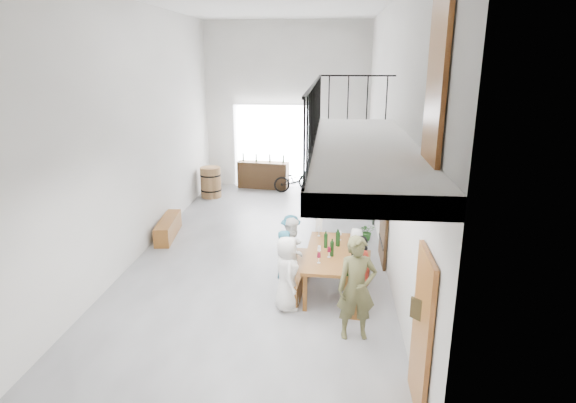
# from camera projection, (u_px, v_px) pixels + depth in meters

# --- Properties ---
(floor) EXTENTS (12.00, 12.00, 0.00)m
(floor) POSITION_uv_depth(u_px,v_px,m) (263.00, 251.00, 11.17)
(floor) COLOR slate
(floor) RESTS_ON ground
(room_walls) EXTENTS (12.00, 12.00, 12.00)m
(room_walls) POSITION_uv_depth(u_px,v_px,m) (260.00, 95.00, 10.15)
(room_walls) COLOR silver
(room_walls) RESTS_ON ground
(gateway_portal) EXTENTS (2.80, 0.08, 2.80)m
(gateway_portal) POSITION_uv_depth(u_px,v_px,m) (275.00, 146.00, 16.47)
(gateway_portal) COLOR white
(gateway_portal) RESTS_ON ground
(right_wall_decor) EXTENTS (0.07, 8.28, 5.07)m
(right_wall_decor) POSITION_uv_depth(u_px,v_px,m) (395.00, 207.00, 8.66)
(right_wall_decor) COLOR #945620
(right_wall_decor) RESTS_ON ground
(balcony) EXTENTS (1.52, 5.62, 4.00)m
(balcony) POSITION_uv_depth(u_px,v_px,m) (362.00, 153.00, 7.17)
(balcony) COLOR white
(balcony) RESTS_ON ground
(tasting_table) EXTENTS (0.96, 2.12, 0.79)m
(tasting_table) POSITION_uv_depth(u_px,v_px,m) (329.00, 255.00, 9.16)
(tasting_table) COLOR brown
(tasting_table) RESTS_ON ground
(bench_inner) EXTENTS (0.47, 1.92, 0.44)m
(bench_inner) POSITION_uv_depth(u_px,v_px,m) (297.00, 277.00, 9.38)
(bench_inner) COLOR brown
(bench_inner) RESTS_ON ground
(bench_wall) EXTENTS (0.56, 2.08, 0.47)m
(bench_wall) POSITION_uv_depth(u_px,v_px,m) (359.00, 281.00, 9.15)
(bench_wall) COLOR brown
(bench_wall) RESTS_ON ground
(tableware) EXTENTS (0.49, 1.43, 0.35)m
(tableware) POSITION_uv_depth(u_px,v_px,m) (330.00, 242.00, 9.19)
(tableware) COLOR black
(tableware) RESTS_ON tasting_table
(side_bench) EXTENTS (0.55, 1.67, 0.46)m
(side_bench) POSITION_uv_depth(u_px,v_px,m) (168.00, 228.00, 12.04)
(side_bench) COLOR brown
(side_bench) RESTS_ON ground
(oak_barrel) EXTENTS (0.66, 0.66, 0.97)m
(oak_barrel) POSITION_uv_depth(u_px,v_px,m) (211.00, 182.00, 15.41)
(oak_barrel) COLOR brown
(oak_barrel) RESTS_ON ground
(serving_counter) EXTENTS (1.78, 0.72, 0.91)m
(serving_counter) POSITION_uv_depth(u_px,v_px,m) (263.00, 175.00, 16.50)
(serving_counter) COLOR #372310
(serving_counter) RESTS_ON ground
(counter_bottles) EXTENTS (1.47, 0.30, 0.28)m
(counter_bottles) POSITION_uv_depth(u_px,v_px,m) (263.00, 158.00, 16.32)
(counter_bottles) COLOR black
(counter_bottles) RESTS_ON serving_counter
(guest_left_a) EXTENTS (0.56, 0.74, 1.36)m
(guest_left_a) POSITION_uv_depth(u_px,v_px,m) (287.00, 273.00, 8.45)
(guest_left_a) COLOR white
(guest_left_a) RESTS_ON ground
(guest_left_b) EXTENTS (0.32, 0.47, 1.28)m
(guest_left_b) POSITION_uv_depth(u_px,v_px,m) (286.00, 262.00, 9.01)
(guest_left_b) COLOR #25657E
(guest_left_b) RESTS_ON ground
(guest_left_c) EXTENTS (0.68, 0.76, 1.31)m
(guest_left_c) POSITION_uv_depth(u_px,v_px,m) (293.00, 249.00, 9.60)
(guest_left_c) COLOR white
(guest_left_c) RESTS_ON ground
(guest_left_d) EXTENTS (0.66, 0.85, 1.16)m
(guest_left_d) POSITION_uv_depth(u_px,v_px,m) (291.00, 241.00, 10.19)
(guest_left_d) COLOR #25657E
(guest_left_d) RESTS_ON ground
(guest_right_a) EXTENTS (0.46, 0.69, 1.09)m
(guest_right_a) POSITION_uv_depth(u_px,v_px,m) (363.00, 278.00, 8.58)
(guest_right_a) COLOR red
(guest_right_a) RESTS_ON ground
(guest_right_b) EXTENTS (0.59, 1.05, 1.08)m
(guest_right_b) POSITION_uv_depth(u_px,v_px,m) (359.00, 262.00, 9.26)
(guest_right_b) COLOR black
(guest_right_b) RESTS_ON ground
(guest_right_c) EXTENTS (0.50, 0.59, 1.02)m
(guest_right_c) POSITION_uv_depth(u_px,v_px,m) (356.00, 252.00, 9.81)
(guest_right_c) COLOR white
(guest_right_c) RESTS_ON ground
(host_standing) EXTENTS (0.67, 0.49, 1.71)m
(host_standing) POSITION_uv_depth(u_px,v_px,m) (357.00, 288.00, 7.53)
(host_standing) COLOR brown
(host_standing) RESTS_ON ground
(potted_plant) EXTENTS (0.46, 0.42, 0.43)m
(potted_plant) POSITION_uv_depth(u_px,v_px,m) (367.00, 232.00, 11.82)
(potted_plant) COLOR #184814
(potted_plant) RESTS_ON ground
(bicycle_near) EXTENTS (1.65, 0.84, 0.83)m
(bicycle_near) POSITION_uv_depth(u_px,v_px,m) (297.00, 180.00, 16.01)
(bicycle_near) COLOR black
(bicycle_near) RESTS_ON ground
(bicycle_far) EXTENTS (1.54, 0.50, 0.91)m
(bicycle_far) POSITION_uv_depth(u_px,v_px,m) (321.00, 178.00, 16.08)
(bicycle_far) COLOR black
(bicycle_far) RESTS_ON ground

